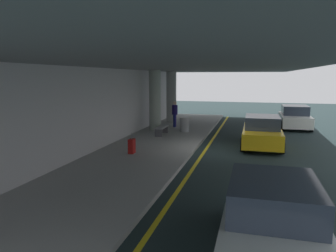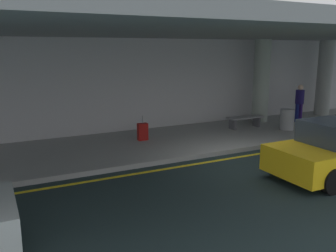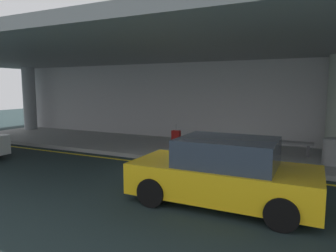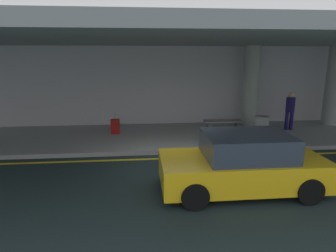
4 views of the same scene
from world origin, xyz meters
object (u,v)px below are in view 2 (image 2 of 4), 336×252
(traveler_with_luggage, at_px, (300,101))
(bench_metal, at_px, (245,120))
(support_column_left_mid, at_px, (261,81))
(trash_bin_steel, at_px, (287,119))
(suitcase_upright_primary, at_px, (143,132))
(support_column_center, at_px, (324,78))

(traveler_with_luggage, height_order, bench_metal, traveler_with_luggage)
(support_column_left_mid, height_order, trash_bin_steel, support_column_left_mid)
(suitcase_upright_primary, bearing_deg, bench_metal, -2.31)
(support_column_left_mid, height_order, suitcase_upright_primary, support_column_left_mid)
(support_column_center, relative_size, bench_metal, 2.28)
(suitcase_upright_primary, xyz_separation_m, trash_bin_steel, (5.94, -1.03, 0.11))
(support_column_left_mid, xyz_separation_m, traveler_with_luggage, (1.51, -0.87, -0.86))
(support_column_center, xyz_separation_m, traveler_with_luggage, (-2.49, -0.87, -0.86))
(traveler_with_luggage, bearing_deg, bench_metal, 96.64)
(support_column_left_mid, xyz_separation_m, bench_metal, (-1.50, -0.85, -1.47))
(support_column_center, height_order, bench_metal, support_column_center)
(support_column_left_mid, xyz_separation_m, support_column_center, (4.00, 0.00, 0.00))
(support_column_left_mid, height_order, traveler_with_luggage, support_column_left_mid)
(bench_metal, bearing_deg, traveler_with_luggage, -0.43)
(support_column_center, distance_m, traveler_with_luggage, 2.77)
(bench_metal, bearing_deg, trash_bin_steel, -37.83)
(suitcase_upright_primary, bearing_deg, support_column_left_mid, 5.60)
(suitcase_upright_primary, distance_m, bench_metal, 4.61)
(support_column_left_mid, bearing_deg, trash_bin_steel, -95.32)
(suitcase_upright_primary, xyz_separation_m, bench_metal, (4.61, -0.00, 0.04))
(trash_bin_steel, bearing_deg, support_column_left_mid, 84.68)
(support_column_center, relative_size, suitcase_upright_primary, 4.06)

